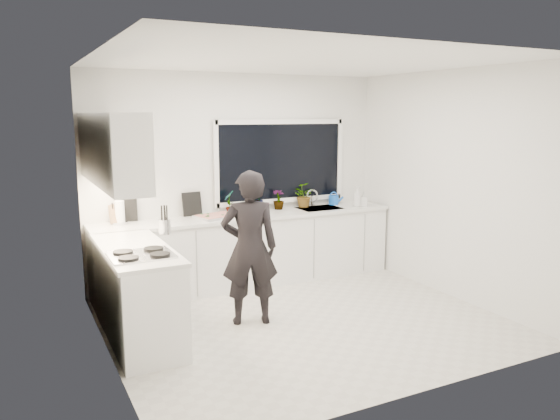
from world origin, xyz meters
TOP-DOWN VIEW (x-y plane):
  - floor at (0.00, 0.00)m, footprint 4.00×3.50m
  - wall_back at (0.00, 1.76)m, footprint 4.00×0.02m
  - wall_left at (-2.01, 0.00)m, footprint 0.02×3.50m
  - wall_right at (2.01, 0.00)m, footprint 0.02×3.50m
  - ceiling at (0.00, 0.00)m, footprint 4.00×3.50m
  - window at (0.60, 1.73)m, footprint 1.80×0.02m
  - base_cabinets_back at (0.00, 1.45)m, footprint 3.92×0.58m
  - base_cabinets_left at (-1.67, 0.35)m, footprint 0.58×1.60m
  - countertop_back at (0.00, 1.44)m, footprint 3.94×0.62m
  - countertop_left at (-1.67, 0.35)m, footprint 0.62×1.60m
  - upper_cabinets at (-1.79, 0.70)m, footprint 0.34×2.10m
  - sink at (1.05, 1.45)m, footprint 0.58×0.42m
  - faucet at (1.05, 1.65)m, footprint 0.03×0.03m
  - stovetop at (-1.69, -0.00)m, footprint 0.56×0.48m
  - person at (-0.52, 0.23)m, footprint 0.68×0.55m
  - pizza_tray at (-0.43, 1.42)m, footprint 0.57×0.48m
  - pizza at (-0.43, 1.42)m, footprint 0.52×0.43m
  - watering_can at (1.38, 1.61)m, footprint 0.16×0.16m
  - paper_towel_roll at (-1.58, 1.55)m, footprint 0.13×0.13m
  - knife_block at (-1.62, 1.59)m, footprint 0.14×0.12m
  - utensil_crock at (-1.26, 0.80)m, footprint 0.17×0.17m
  - picture_frame_large at (-1.46, 1.69)m, footprint 0.22×0.05m
  - picture_frame_small at (-0.67, 1.69)m, footprint 0.25×0.04m
  - herb_plants at (0.56, 1.61)m, footprint 1.34×0.38m
  - soap_bottles at (1.60, 1.30)m, footprint 0.24×0.14m

SIDE VIEW (x-z plane):
  - floor at x=0.00m, z-range -0.02..0.00m
  - base_cabinets_back at x=0.00m, z-range 0.00..0.88m
  - base_cabinets_left at x=-1.67m, z-range 0.00..0.88m
  - person at x=-0.52m, z-range 0.00..1.63m
  - sink at x=1.05m, z-range 0.80..0.94m
  - countertop_back at x=0.00m, z-range 0.88..0.92m
  - countertop_left at x=-1.67m, z-range 0.88..0.92m
  - stovetop at x=-1.69m, z-range 0.92..0.95m
  - pizza_tray at x=-0.43m, z-range 0.92..0.95m
  - pizza at x=-0.43m, z-range 0.95..0.96m
  - watering_can at x=1.38m, z-range 0.92..1.05m
  - utensil_crock at x=-1.26m, z-range 0.92..1.08m
  - faucet at x=1.05m, z-range 0.92..1.14m
  - knife_block at x=-1.62m, z-range 0.92..1.14m
  - soap_bottles at x=1.60m, z-range 0.91..1.19m
  - paper_towel_roll at x=-1.58m, z-range 0.92..1.18m
  - picture_frame_large at x=-1.46m, z-range 0.92..1.20m
  - picture_frame_small at x=-0.67m, z-range 0.92..1.22m
  - herb_plants at x=0.56m, z-range 0.91..1.24m
  - wall_back at x=0.00m, z-range 0.00..2.70m
  - wall_left at x=-2.01m, z-range 0.00..2.70m
  - wall_right at x=2.01m, z-range 0.00..2.70m
  - window at x=0.60m, z-range 1.05..2.05m
  - upper_cabinets at x=-1.79m, z-range 1.50..2.20m
  - ceiling at x=0.00m, z-range 2.70..2.72m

